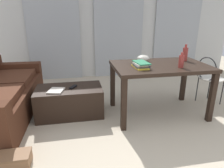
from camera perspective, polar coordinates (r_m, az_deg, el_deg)
ground_plane at (r=3.25m, az=9.78°, el=-8.05°), size 8.56×8.56×0.00m
wall_back at (r=4.99m, az=1.72°, el=17.05°), size 5.82×0.10×2.56m
curtains at (r=4.92m, az=1.92°, el=15.18°), size 4.14×0.03×2.25m
coffee_table at (r=3.15m, az=-11.85°, el=-4.77°), size 0.98×0.56×0.43m
craft_table at (r=3.06m, az=13.39°, el=3.56°), size 1.37×0.87×0.78m
wire_chair at (r=3.73m, az=25.76°, el=2.30°), size 0.40×0.42×0.82m
bottle_near at (r=2.92m, az=19.02°, el=6.14°), size 0.07×0.07×0.21m
bottle_far at (r=3.37m, az=19.98°, el=8.01°), size 0.08×0.08×0.26m
bowl at (r=3.14m, az=8.81°, el=7.14°), size 0.19×0.19×0.10m
book_stack at (r=2.80m, az=8.15°, el=5.37°), size 0.20×0.32×0.08m
tv_remote_primary at (r=3.07m, az=-10.95°, el=-0.82°), size 0.12×0.15×0.02m
magazine at (r=2.98m, az=-15.55°, el=-1.81°), size 0.25×0.28×0.02m
shoebox at (r=2.42m, az=-25.83°, el=-18.68°), size 0.32×0.21×0.13m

